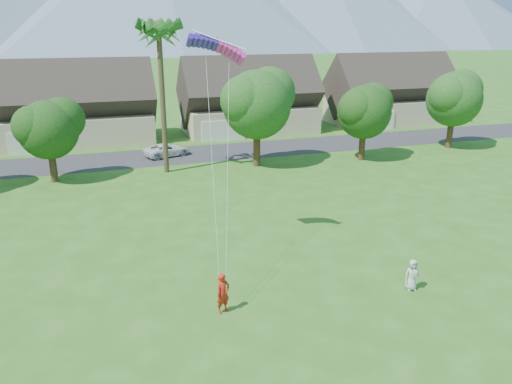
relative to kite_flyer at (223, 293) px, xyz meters
name	(u,v)px	position (x,y,z in m)	size (l,w,h in m)	color
ground	(343,377)	(3.00, -5.47, -0.92)	(500.00, 500.00, 0.00)	#2D6019
street	(179,155)	(3.00, 28.53, -0.92)	(90.00, 7.00, 0.01)	#2D2D30
kite_flyer	(223,293)	(0.00, 0.00, 0.00)	(0.67, 0.44, 1.85)	red
watcher	(412,275)	(8.96, -0.88, -0.15)	(0.76, 0.49, 1.55)	beige
parked_car	(167,150)	(1.87, 28.53, -0.31)	(2.04, 4.43, 1.23)	silver
houses_row	(168,106)	(3.49, 37.53, 2.52)	(72.75, 8.19, 8.86)	beige
tree_row	(175,116)	(1.85, 22.45, 3.96)	(62.27, 6.67, 8.45)	#47301C
fan_palm	(158,28)	(1.00, 23.03, 10.88)	(3.00, 3.00, 13.80)	#4C3D26
parafoil_kite	(217,45)	(1.58, 6.36, 10.07)	(3.06, 1.28, 0.50)	#3718B4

